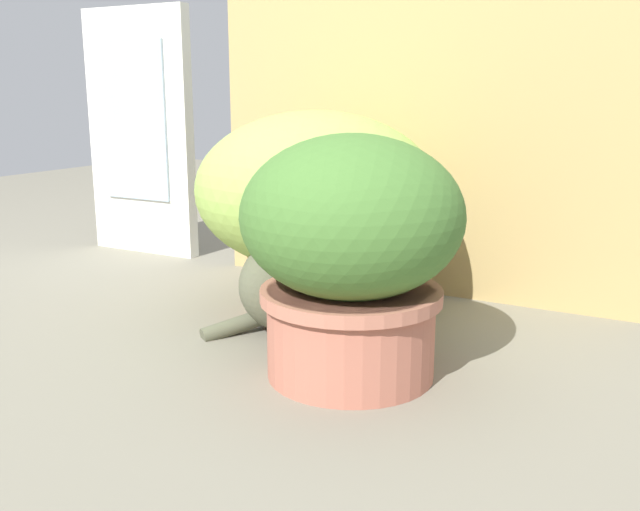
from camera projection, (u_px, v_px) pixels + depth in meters
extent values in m
plane|color=gray|center=(289.00, 335.00, 1.55)|extent=(6.00, 6.00, 0.00)
cube|color=tan|center=(417.00, 135.00, 1.81)|extent=(1.13, 0.03, 0.81)
cube|color=white|center=(140.00, 133.00, 2.26)|extent=(0.40, 0.04, 0.76)
cube|color=#A8C0D5|center=(134.00, 121.00, 2.23)|extent=(0.26, 0.01, 0.49)
cylinder|color=#B5673F|center=(316.00, 284.00, 1.68)|extent=(0.29, 0.29, 0.15)
cylinder|color=#B26538|center=(316.00, 259.00, 1.66)|extent=(0.32, 0.32, 0.02)
ellipsoid|color=#93B74F|center=(316.00, 190.00, 1.63)|extent=(0.55, 0.55, 0.36)
cylinder|color=#B06651|center=(351.00, 332.00, 1.32)|extent=(0.31, 0.31, 0.17)
cylinder|color=#B06B55|center=(351.00, 294.00, 1.30)|extent=(0.33, 0.33, 0.02)
ellipsoid|color=#43702E|center=(352.00, 216.00, 1.27)|extent=(0.40, 0.40, 0.29)
ellipsoid|color=#595B44|center=(298.00, 283.00, 1.55)|extent=(0.29, 0.31, 0.22)
ellipsoid|color=gray|center=(337.00, 282.00, 1.60)|extent=(0.12, 0.11, 0.11)
sphere|color=#595B44|center=(343.00, 226.00, 1.58)|extent=(0.15, 0.15, 0.11)
cone|color=#595B44|center=(336.00, 196.00, 1.59)|extent=(0.05, 0.05, 0.04)
cone|color=#595B44|center=(350.00, 200.00, 1.54)|extent=(0.05, 0.05, 0.04)
cylinder|color=#595B44|center=(242.00, 324.00, 1.56)|extent=(0.13, 0.17, 0.07)
cylinder|color=white|center=(261.00, 306.00, 1.60)|extent=(0.03, 0.03, 0.09)
cone|color=red|center=(261.00, 277.00, 1.58)|extent=(0.08, 0.08, 0.04)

